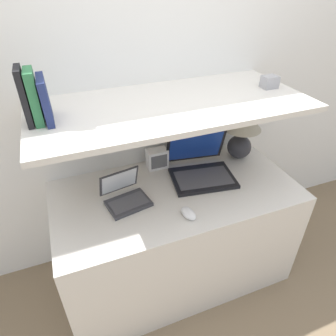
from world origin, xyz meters
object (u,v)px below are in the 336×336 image
Objects in this scene: laptop_small at (125,196)px; shelf_gadget at (270,82)px; router_box at (157,159)px; book_navy at (45,100)px; table_lamp at (242,129)px; laptop_large at (200,168)px; book_black at (24,97)px; book_green at (34,97)px; computer_mouse at (188,213)px.

laptop_small is 3.04× the size of shelf_gadget.
laptop_small is 0.37m from router_box.
table_lamp is at bearing 5.43° from book_navy.
laptop_large is (-0.32, -0.09, -0.16)m from table_lamp.
table_lamp is 1.24m from book_black.
book_black is at bearing -163.72° from router_box.
table_lamp is 0.56m from router_box.
book_navy is at bearing -174.57° from table_lamp.
table_lamp is at bearing 5.24° from book_green.
router_box reaches higher than computer_mouse.
book_black is at bearing 154.55° from computer_mouse.
shelf_gadget is at bearing 0.00° from book_black.
laptop_small is 2.26× the size of computer_mouse.
laptop_small is at bearing -168.21° from table_lamp.
book_black is 1.06× the size of book_green.
book_black is 0.08m from book_navy.
book_green is at bearing 0.00° from book_black.
laptop_large is 0.61m from shelf_gadget.
laptop_large is 1.83× the size of book_green.
laptop_large is 3.22× the size of router_box.
table_lamp is at bearing -8.37° from router_box.
router_box is at bearing 16.28° from book_black.
laptop_large is 1.63× the size of laptop_small.
shelf_gadget reaches higher than computer_mouse.
laptop_large is at bearing -164.37° from table_lamp.
table_lamp is 0.34m from shelf_gadget.
router_box is at bearing 162.91° from shelf_gadget.
laptop_small is at bearing -11.54° from book_green.
router_box is at bearing 171.63° from table_lamp.
book_green is (-0.59, -0.18, 0.55)m from router_box.
computer_mouse is (-0.54, -0.40, -0.18)m from table_lamp.
router_box is at bearing 18.37° from book_navy.
table_lamp reaches higher than computer_mouse.
laptop_large is 1.74× the size of book_black.
book_green is 1.18× the size of book_navy.
computer_mouse is 0.88m from book_green.
shelf_gadget is (0.06, -0.10, 0.32)m from table_lamp.
shelf_gadget is at bearing 26.29° from computer_mouse.
router_box is 0.78m from shelf_gadget.
laptop_small is 0.62m from book_navy.
laptop_small is at bearing -137.41° from router_box.
table_lamp reaches higher than laptop_large.
computer_mouse is at bearing -125.31° from laptop_large.
computer_mouse is at bearing -25.45° from book_black.
shelf_gadget reaches higher than table_lamp.
book_navy is at bearing 0.00° from book_black.
laptop_small is 0.66m from book_green.
laptop_large is at bearing 9.16° from laptop_small.
computer_mouse is 1.34× the size of shelf_gadget.
book_navy is at bearing 166.87° from laptop_small.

